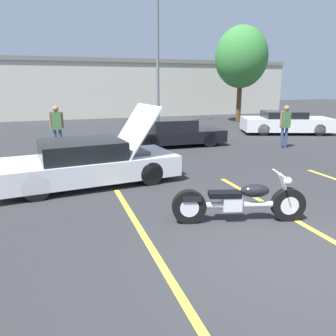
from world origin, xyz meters
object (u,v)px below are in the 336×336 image
(tree_background, at_px, (241,57))
(parked_car_right_row, at_px, (286,123))
(show_car_hood_open, at_px, (90,162))
(parked_car_left_row, at_px, (174,133))
(light_pole, at_px, (159,44))
(spectator_near_motorcycle, at_px, (57,124))
(motorcycle, at_px, (239,202))
(spectator_by_show_car, at_px, (285,123))

(tree_background, height_order, parked_car_right_row, tree_background)
(show_car_hood_open, distance_m, parked_car_right_row, 12.25)
(parked_car_right_row, xyz_separation_m, parked_car_left_row, (-6.80, -1.28, -0.04))
(light_pole, xyz_separation_m, show_car_hood_open, (-5.43, -11.04, -4.28))
(tree_background, xyz_separation_m, spectator_near_motorcycle, (-11.82, -6.35, -3.18))
(light_pole, distance_m, show_car_hood_open, 13.03)
(show_car_hood_open, bearing_deg, tree_background, 38.50)
(spectator_near_motorcycle, bearing_deg, motorcycle, -68.95)
(motorcycle, relative_size, show_car_hood_open, 0.54)
(show_car_hood_open, xyz_separation_m, parked_car_right_row, (10.81, 5.75, 0.00))
(tree_background, bearing_deg, motorcycle, -120.71)
(parked_car_right_row, bearing_deg, spectator_by_show_car, -108.68)
(parked_car_left_row, height_order, spectator_by_show_car, spectator_by_show_car)
(show_car_hood_open, xyz_separation_m, spectator_by_show_car, (8.08, 2.38, 0.47))
(parked_car_right_row, bearing_deg, motorcycle, -111.78)
(light_pole, relative_size, parked_car_right_row, 1.81)
(tree_background, bearing_deg, light_pole, -179.88)
(tree_background, distance_m, show_car_hood_open, 16.08)
(parked_car_left_row, relative_size, spectator_near_motorcycle, 2.33)
(tree_background, bearing_deg, parked_car_right_row, -93.02)
(parked_car_right_row, relative_size, spectator_by_show_car, 2.83)
(spectator_by_show_car, bearing_deg, show_car_hood_open, -163.60)
(motorcycle, height_order, parked_car_right_row, parked_car_right_row)
(light_pole, bearing_deg, spectator_by_show_car, -72.96)
(parked_car_right_row, height_order, spectator_near_motorcycle, spectator_near_motorcycle)
(parked_car_left_row, bearing_deg, spectator_near_motorcycle, 178.82)
(parked_car_right_row, bearing_deg, tree_background, 107.29)
(light_pole, relative_size, spectator_near_motorcycle, 5.03)
(show_car_hood_open, relative_size, spectator_near_motorcycle, 2.68)
(spectator_by_show_car, bearing_deg, parked_car_right_row, 51.02)
(parked_car_right_row, distance_m, spectator_near_motorcycle, 11.60)
(motorcycle, distance_m, spectator_near_motorcycle, 8.84)
(show_car_hood_open, xyz_separation_m, spectator_near_motorcycle, (-0.73, 4.70, 0.49))
(spectator_near_motorcycle, distance_m, spectator_by_show_car, 9.11)
(light_pole, bearing_deg, motorcycle, -101.63)
(spectator_by_show_car, bearing_deg, motorcycle, -133.73)
(light_pole, height_order, show_car_hood_open, light_pole)
(tree_background, relative_size, spectator_near_motorcycle, 3.51)
(tree_background, relative_size, spectator_by_show_car, 3.57)
(motorcycle, bearing_deg, light_pole, 93.90)
(motorcycle, xyz_separation_m, parked_car_left_row, (1.58, 8.00, 0.14))
(motorcycle, height_order, spectator_near_motorcycle, spectator_near_motorcycle)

